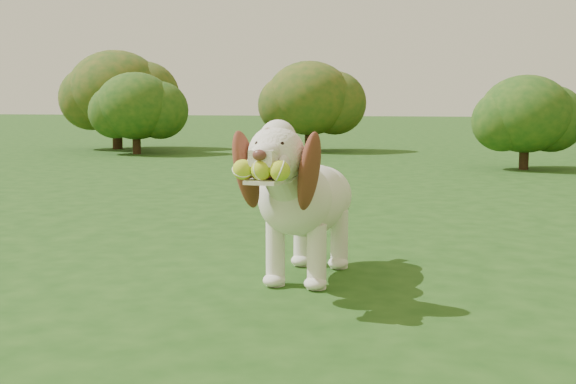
# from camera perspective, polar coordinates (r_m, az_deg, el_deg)

# --- Properties ---
(ground) EXTENTS (80.00, 80.00, 0.00)m
(ground) POSITION_cam_1_polar(r_m,az_deg,el_deg) (3.83, -4.39, -6.57)
(ground) COLOR #1A4212
(ground) RESTS_ON ground
(dog) EXTENTS (0.45, 1.27, 0.83)m
(dog) POSITION_cam_1_polar(r_m,az_deg,el_deg) (3.62, 1.23, -0.23)
(dog) COLOR white
(dog) RESTS_ON ground
(shrub_a) EXTENTS (1.35, 1.35, 1.40)m
(shrub_a) POSITION_cam_1_polar(r_m,az_deg,el_deg) (12.70, -11.94, 6.66)
(shrub_a) COLOR #382314
(shrub_a) RESTS_ON ground
(shrub_c) EXTENTS (1.21, 1.21, 1.26)m
(shrub_c) POSITION_cam_1_polar(r_m,az_deg,el_deg) (10.11, 18.27, 5.87)
(shrub_c) COLOR #382314
(shrub_c) RESTS_ON ground
(shrub_b) EXTENTS (1.57, 1.57, 1.63)m
(shrub_b) POSITION_cam_1_polar(r_m,az_deg,el_deg) (13.16, 1.70, 7.41)
(shrub_b) COLOR #382314
(shrub_b) RESTS_ON ground
(shrub_e) EXTENTS (1.80, 1.80, 1.86)m
(shrub_e) POSITION_cam_1_polar(r_m,az_deg,el_deg) (14.13, -13.43, 7.76)
(shrub_e) COLOR #382314
(shrub_e) RESTS_ON ground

